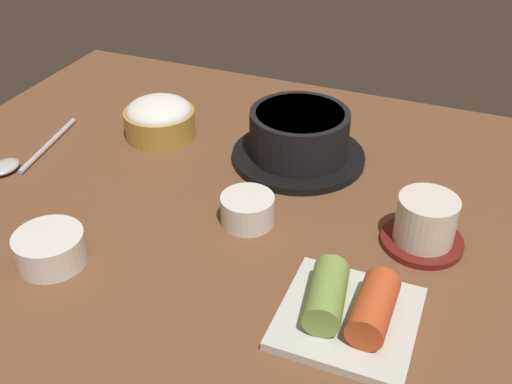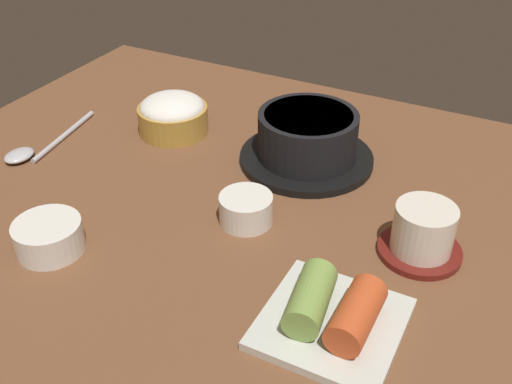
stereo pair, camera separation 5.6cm
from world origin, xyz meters
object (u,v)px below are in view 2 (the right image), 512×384
Objects in this scene: stone_pot at (307,139)px; rice_bowl at (173,114)px; tea_cup_with_saucer at (423,233)px; kimchi_plate at (332,314)px; banchan_cup_center at (246,208)px; side_bowl_near at (49,236)px; spoon at (34,149)px.

rice_bowl is (-22.15, -1.16, -0.64)cm from stone_pot.
kimchi_plate is (-4.91, -15.50, -1.22)cm from tea_cup_with_saucer.
rice_bowl is 46.11cm from kimchi_plate.
rice_bowl is at bearing 143.68° from banchan_cup_center.
tea_cup_with_saucer is at bearing 72.41° from kimchi_plate.
side_bowl_near is 24.26cm from spoon.
tea_cup_with_saucer is at bearing -33.07° from stone_pot.
rice_bowl is 0.79× the size of kimchi_plate.
banchan_cup_center is at bearing -1.02° from spoon.
rice_bowl reaches higher than spoon.
tea_cup_with_saucer is 1.45× the size of banchan_cup_center.
tea_cup_with_saucer reaches higher than kimchi_plate.
stone_pot is at bearing 86.61° from banchan_cup_center.
tea_cup_with_saucer is 21.26cm from banchan_cup_center.
rice_bowl is at bearing 143.69° from kimchi_plate.
spoon is (-36.94, -16.07, -3.04)cm from stone_pot.
side_bowl_near is (-17.76, -15.36, 0.04)cm from banchan_cup_center.
rice_bowl reaches higher than kimchi_plate.
stone_pot reaches higher than tea_cup_with_saucer.
stone_pot reaches higher than spoon.
tea_cup_with_saucer is at bearing -15.67° from rice_bowl.
stone_pot reaches higher than rice_bowl.
rice_bowl reaches higher than banchan_cup_center.
banchan_cup_center is at bearing 143.69° from kimchi_plate.
banchan_cup_center is 0.84× the size of side_bowl_near.
rice_bowl is at bearing -177.00° from stone_pot.
tea_cup_with_saucer reaches higher than spoon.
stone_pot is 23.76cm from tea_cup_with_saucer.
side_bowl_near is at bearing -41.34° from spoon.
rice_bowl is at bearing 96.27° from side_bowl_near.
tea_cup_with_saucer is 1.23× the size of side_bowl_near.
banchan_cup_center is at bearing -169.82° from tea_cup_with_saucer.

